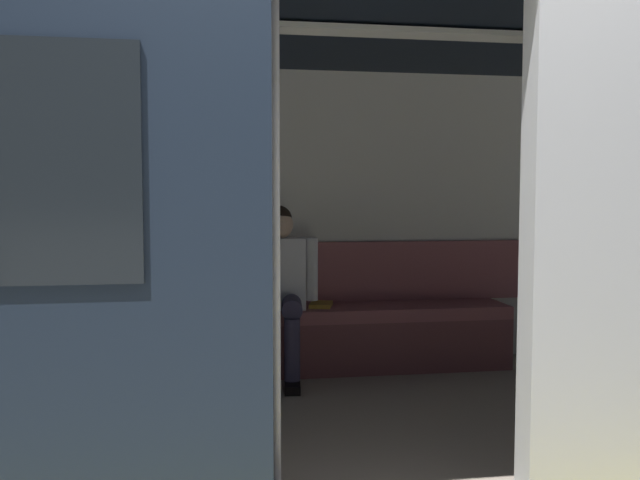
# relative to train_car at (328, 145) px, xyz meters

# --- Properties ---
(train_car) EXTENTS (6.40, 2.79, 2.30)m
(train_car) POSITION_rel_train_car_xyz_m (0.00, 0.00, 0.00)
(train_car) COLOR silver
(train_car) RESTS_ON ground_plane
(bench_seat) EXTENTS (2.88, 0.44, 0.46)m
(bench_seat) POSITION_rel_train_car_xyz_m (-0.06, -1.06, -1.17)
(bench_seat) COLOR #935156
(bench_seat) RESTS_ON ground_plane
(person_seated) EXTENTS (0.55, 0.70, 1.19)m
(person_seated) POSITION_rel_train_car_xyz_m (0.18, -1.01, -0.84)
(person_seated) COLOR silver
(person_seated) RESTS_ON ground_plane
(handbag) EXTENTS (0.26, 0.15, 0.17)m
(handbag) POSITION_rel_train_car_xyz_m (0.55, -1.11, -0.97)
(handbag) COLOR #262D4C
(handbag) RESTS_ON bench_seat
(book) EXTENTS (0.20, 0.25, 0.03)m
(book) POSITION_rel_train_car_xyz_m (-0.13, -1.12, -1.04)
(book) COLOR gold
(book) RESTS_ON bench_seat
(grab_pole_door) EXTENTS (0.04, 0.04, 2.16)m
(grab_pole_door) POSITION_rel_train_car_xyz_m (0.34, 0.72, -0.44)
(grab_pole_door) COLOR silver
(grab_pole_door) RESTS_ON ground_plane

